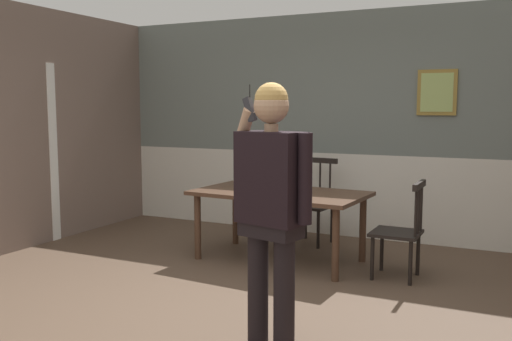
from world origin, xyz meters
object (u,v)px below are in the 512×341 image
(chair_near_window, at_px, (400,231))
(person_figure, at_px, (272,196))
(chair_by_doorway, at_px, (314,203))
(dining_table, at_px, (280,199))

(chair_near_window, relative_size, person_figure, 0.52)
(chair_by_doorway, height_order, person_figure, person_figure)
(dining_table, height_order, person_figure, person_figure)
(dining_table, xyz_separation_m, person_figure, (0.79, -1.98, 0.38))
(chair_near_window, relative_size, chair_by_doorway, 0.93)
(dining_table, height_order, chair_near_window, chair_near_window)
(person_figure, bearing_deg, chair_by_doorway, -62.08)
(dining_table, distance_m, person_figure, 2.17)
(dining_table, distance_m, chair_near_window, 1.27)
(chair_near_window, bearing_deg, dining_table, 87.48)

